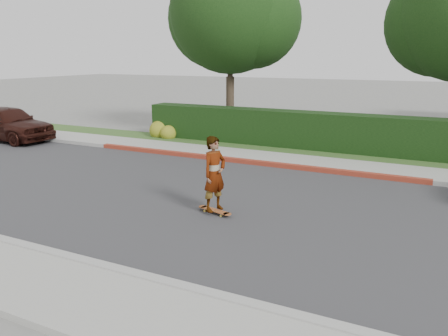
% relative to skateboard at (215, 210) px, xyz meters
% --- Properties ---
extents(ground, '(120.00, 120.00, 0.00)m').
position_rel_skateboard_xyz_m(ground, '(3.58, 0.74, -0.08)').
color(ground, slate).
rests_on(ground, ground).
extents(road, '(60.00, 8.00, 0.01)m').
position_rel_skateboard_xyz_m(road, '(3.58, 0.74, -0.08)').
color(road, '#2D2D30').
rests_on(road, ground).
extents(curb_near, '(60.00, 0.20, 0.15)m').
position_rel_skateboard_xyz_m(curb_near, '(3.58, -3.36, -0.01)').
color(curb_near, '#9E9E99').
rests_on(curb_near, ground).
extents(curb_far, '(60.00, 0.20, 0.15)m').
position_rel_skateboard_xyz_m(curb_far, '(3.58, 4.84, -0.01)').
color(curb_far, '#9E9E99').
rests_on(curb_far, ground).
extents(curb_red_section, '(12.00, 0.21, 0.15)m').
position_rel_skateboard_xyz_m(curb_red_section, '(-1.42, 4.84, -0.01)').
color(curb_red_section, maroon).
rests_on(curb_red_section, ground).
extents(sidewalk_far, '(60.00, 1.60, 0.12)m').
position_rel_skateboard_xyz_m(sidewalk_far, '(3.58, 5.74, -0.02)').
color(sidewalk_far, gray).
rests_on(sidewalk_far, ground).
extents(planting_strip, '(60.00, 1.60, 0.10)m').
position_rel_skateboard_xyz_m(planting_strip, '(3.58, 7.34, -0.03)').
color(planting_strip, '#2D4C1E').
rests_on(planting_strip, ground).
extents(hedge, '(15.00, 1.00, 1.50)m').
position_rel_skateboard_xyz_m(hedge, '(0.58, 7.94, 0.67)').
color(hedge, black).
rests_on(hedge, ground).
extents(flowering_shrub, '(1.40, 1.00, 0.90)m').
position_rel_skateboard_xyz_m(flowering_shrub, '(-6.43, 7.47, 0.25)').
color(flowering_shrub, '#2D4C19').
rests_on(flowering_shrub, ground).
extents(tree_left, '(5.99, 5.21, 8.00)m').
position_rel_skateboard_xyz_m(tree_left, '(-3.94, 9.43, 5.18)').
color(tree_left, '#33261C').
rests_on(tree_left, ground).
extents(skateboard, '(0.98, 0.43, 0.09)m').
position_rel_skateboard_xyz_m(skateboard, '(0.00, 0.00, 0.00)').
color(skateboard, gold).
rests_on(skateboard, ground).
extents(skateboarder, '(0.61, 0.74, 1.76)m').
position_rel_skateboard_xyz_m(skateboarder, '(0.00, 0.00, 0.89)').
color(skateboarder, white).
rests_on(skateboarder, skateboard).
extents(car_maroon, '(4.56, 2.03, 1.53)m').
position_rel_skateboard_xyz_m(car_maroon, '(-12.25, 4.23, 0.68)').
color(car_maroon, '#331610').
rests_on(car_maroon, ground).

